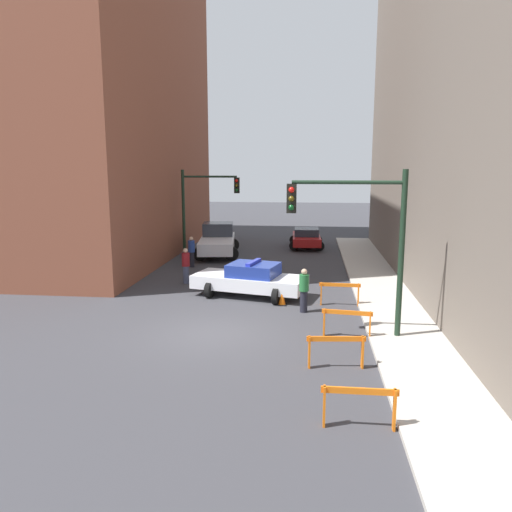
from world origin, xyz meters
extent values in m
plane|color=#38383D|center=(0.00, 0.00, 0.00)|extent=(120.00, 120.00, 0.00)
cube|color=#B2ADA3|center=(6.20, 0.00, 0.06)|extent=(2.40, 44.00, 0.12)
cube|color=brown|center=(-12.00, 14.00, 11.68)|extent=(14.00, 20.00, 23.36)
cylinder|color=black|center=(5.90, 0.15, 2.72)|extent=(0.18, 0.18, 5.20)
cylinder|color=black|center=(4.20, 0.15, 4.92)|extent=(3.40, 0.12, 0.12)
cube|color=black|center=(2.50, 0.15, 4.42)|extent=(0.30, 0.22, 0.90)
sphere|color=red|center=(2.50, 0.00, 4.69)|extent=(0.18, 0.18, 0.18)
sphere|color=#4C3D0C|center=(2.50, 0.00, 4.42)|extent=(0.18, 0.18, 0.18)
sphere|color=#0C4219|center=(2.50, 0.00, 4.15)|extent=(0.18, 0.18, 0.18)
cylinder|color=black|center=(-4.40, 13.47, 2.60)|extent=(0.18, 0.18, 5.20)
cylinder|color=black|center=(-2.80, 13.47, 4.80)|extent=(3.20, 0.12, 0.12)
cube|color=black|center=(-1.20, 13.47, 4.30)|extent=(0.30, 0.22, 0.90)
sphere|color=red|center=(-1.20, 13.32, 4.57)|extent=(0.18, 0.18, 0.18)
sphere|color=#4C3D0C|center=(-1.20, 13.32, 4.30)|extent=(0.18, 0.18, 0.18)
sphere|color=#0C4219|center=(-1.20, 13.32, 4.03)|extent=(0.18, 0.18, 0.18)
cube|color=white|center=(0.58, 4.92, 0.60)|extent=(5.00, 2.91, 0.55)
cube|color=navy|center=(0.77, 4.87, 1.14)|extent=(2.30, 2.05, 0.52)
cylinder|color=black|center=(-1.03, 4.43, 0.33)|extent=(0.37, 0.69, 0.66)
cylinder|color=black|center=(-0.63, 6.09, 0.33)|extent=(0.37, 0.69, 0.66)
cylinder|color=black|center=(1.80, 3.74, 0.33)|extent=(0.37, 0.69, 0.66)
cylinder|color=black|center=(2.20, 5.40, 0.33)|extent=(0.37, 0.69, 0.66)
cube|color=#2633BF|center=(0.77, 4.87, 1.46)|extent=(0.52, 1.39, 0.12)
cube|color=silver|center=(-2.55, 14.25, 0.75)|extent=(2.70, 5.62, 0.70)
cube|color=#2D333D|center=(-2.69, 15.32, 1.50)|extent=(2.05, 1.96, 0.80)
cylinder|color=black|center=(-3.68, 15.78, 0.40)|extent=(0.83, 0.36, 0.80)
cylinder|color=black|center=(-1.86, 16.03, 0.40)|extent=(0.83, 0.36, 0.80)
cylinder|color=black|center=(-3.23, 12.47, 0.40)|extent=(0.83, 0.36, 0.80)
cylinder|color=black|center=(-1.41, 12.71, 0.40)|extent=(0.83, 0.36, 0.80)
cube|color=maroon|center=(2.83, 18.00, 0.57)|extent=(1.96, 4.37, 0.52)
cube|color=#232833|center=(2.83, 17.83, 1.07)|extent=(1.65, 1.86, 0.48)
cylinder|color=black|center=(1.95, 19.30, 0.31)|extent=(0.63, 0.24, 0.62)
cylinder|color=black|center=(3.60, 19.36, 0.31)|extent=(0.63, 0.24, 0.62)
cylinder|color=black|center=(2.05, 16.64, 0.31)|extent=(0.63, 0.24, 0.62)
cylinder|color=black|center=(3.70, 16.70, 0.31)|extent=(0.63, 0.24, 0.62)
cylinder|color=#474C66|center=(-2.64, 6.88, 0.41)|extent=(0.33, 0.33, 0.82)
cylinder|color=maroon|center=(-2.64, 6.88, 1.13)|extent=(0.42, 0.42, 0.62)
sphere|color=tan|center=(-2.64, 6.88, 1.55)|extent=(0.26, 0.26, 0.22)
cylinder|color=black|center=(-3.29, 10.66, 0.41)|extent=(0.36, 0.36, 0.82)
cylinder|color=navy|center=(-3.29, 10.66, 1.13)|extent=(0.46, 0.46, 0.62)
sphere|color=tan|center=(-3.29, 10.66, 1.55)|extent=(0.28, 0.28, 0.22)
cylinder|color=black|center=(2.90, 2.78, 0.41)|extent=(0.40, 0.40, 0.82)
cylinder|color=#236633|center=(2.90, 2.78, 1.13)|extent=(0.51, 0.51, 0.62)
sphere|color=tan|center=(2.90, 2.78, 1.55)|extent=(0.31, 0.31, 0.22)
cube|color=orange|center=(4.18, -5.56, 0.83)|extent=(1.60, 0.05, 0.14)
cube|color=orange|center=(3.46, -5.55, 0.45)|extent=(0.05, 0.16, 0.90)
cube|color=orange|center=(4.90, -5.56, 0.45)|extent=(0.05, 0.16, 0.90)
cube|color=orange|center=(3.85, -2.42, 0.83)|extent=(1.60, 0.22, 0.14)
cube|color=orange|center=(3.13, -2.49, 0.45)|extent=(0.07, 0.16, 0.90)
cube|color=orange|center=(4.57, -2.34, 0.45)|extent=(0.07, 0.16, 0.90)
cube|color=orange|center=(4.31, 0.09, 0.83)|extent=(1.59, 0.24, 0.14)
cube|color=orange|center=(3.60, 0.18, 0.45)|extent=(0.07, 0.16, 0.90)
cube|color=orange|center=(5.03, 0.00, 0.45)|extent=(0.07, 0.16, 0.90)
cube|color=orange|center=(4.29, 3.84, 0.83)|extent=(1.60, 0.09, 0.14)
cube|color=orange|center=(3.57, 3.86, 0.45)|extent=(0.05, 0.16, 0.90)
cube|color=orange|center=(5.01, 3.82, 0.45)|extent=(0.05, 0.16, 0.90)
cube|color=black|center=(2.04, 3.65, 0.02)|extent=(0.36, 0.36, 0.04)
cone|color=#F2600C|center=(2.04, 3.65, 0.35)|extent=(0.28, 0.28, 0.62)
camera|label=1|loc=(3.11, -15.37, 5.41)|focal=35.00mm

